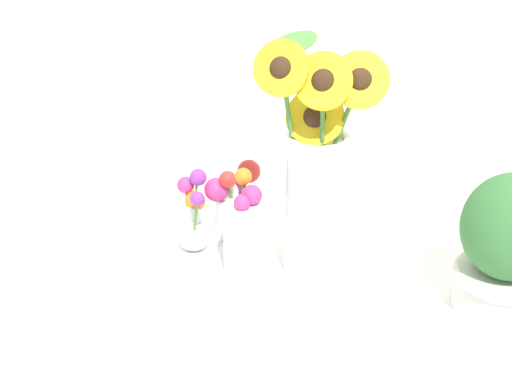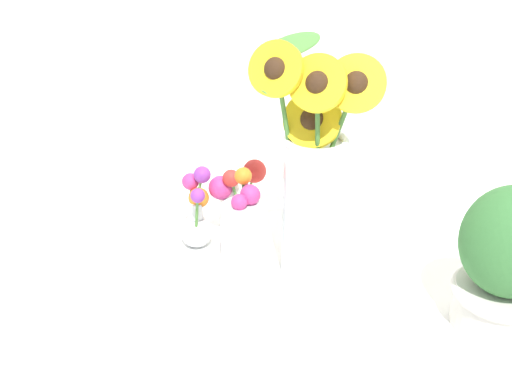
# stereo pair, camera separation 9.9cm
# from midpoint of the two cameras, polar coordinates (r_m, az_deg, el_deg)

# --- Properties ---
(ground_plane) EXTENTS (6.00, 6.00, 0.00)m
(ground_plane) POSITION_cam_midpoint_polar(r_m,az_deg,el_deg) (1.02, -1.80, -9.31)
(ground_plane) COLOR white
(serving_tray) EXTENTS (0.43, 0.43, 0.02)m
(serving_tray) POSITION_cam_midpoint_polar(r_m,az_deg,el_deg) (1.06, -2.69, -6.86)
(serving_tray) COLOR white
(serving_tray) RESTS_ON ground_plane
(mason_jar_sunflowers) EXTENTS (0.21, 0.16, 0.40)m
(mason_jar_sunflowers) POSITION_cam_midpoint_polar(r_m,az_deg,el_deg) (0.94, 2.72, 0.89)
(mason_jar_sunflowers) COLOR silver
(mason_jar_sunflowers) RESTS_ON serving_tray
(vase_small_center) EXTENTS (0.07, 0.08, 0.17)m
(vase_small_center) POSITION_cam_midpoint_polar(r_m,az_deg,el_deg) (0.99, -3.84, -4.07)
(vase_small_center) COLOR white
(vase_small_center) RESTS_ON serving_tray
(vase_bulb_right) EXTENTS (0.07, 0.08, 0.15)m
(vase_bulb_right) POSITION_cam_midpoint_polar(r_m,az_deg,el_deg) (1.06, -8.62, -2.54)
(vase_bulb_right) COLOR white
(vase_bulb_right) RESTS_ON serving_tray
(vase_small_back) EXTENTS (0.09, 0.09, 0.15)m
(vase_small_back) POSITION_cam_midpoint_polar(r_m,az_deg,el_deg) (1.09, -4.78, -1.05)
(vase_small_back) COLOR white
(vase_small_back) RESTS_ON serving_tray
(potted_plant) EXTENTS (0.15, 0.15, 0.23)m
(potted_plant) POSITION_cam_midpoint_polar(r_m,az_deg,el_deg) (0.97, 20.18, -4.90)
(potted_plant) COLOR beige
(potted_plant) RESTS_ON ground_plane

